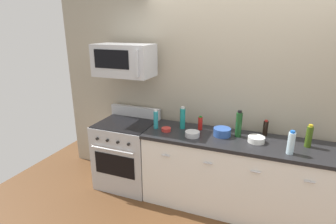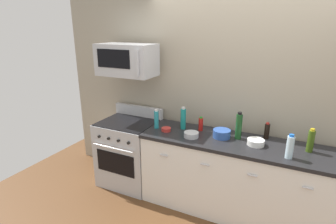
{
  "view_description": "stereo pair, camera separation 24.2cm",
  "coord_description": "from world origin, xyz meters",
  "px_view_note": "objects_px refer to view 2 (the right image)",
  "views": [
    {
      "loc": [
        0.31,
        -2.94,
        2.17
      ],
      "look_at": [
        -0.83,
        -0.05,
        1.17
      ],
      "focal_mm": 28.7,
      "sensor_mm": 36.0,
      "label": 1
    },
    {
      "loc": [
        0.53,
        -2.84,
        2.17
      ],
      "look_at": [
        -0.83,
        -0.05,
        1.17
      ],
      "focal_mm": 28.7,
      "sensor_mm": 36.0,
      "label": 2
    }
  ],
  "objects_px": {
    "bottle_hot_sauce_red": "(201,124)",
    "bottle_olive_oil": "(311,141)",
    "range_oven": "(129,152)",
    "bottle_wine_green": "(238,126)",
    "bowl_white_ceramic": "(256,142)",
    "bottle_sparkling_teal": "(183,118)",
    "bottle_water_clear": "(290,147)",
    "bottle_soy_sauce_dark": "(267,131)",
    "bowl_steel_prep": "(191,135)",
    "microwave": "(127,60)",
    "bowl_red_small": "(166,129)",
    "bottle_dish_soap": "(156,119)",
    "bowl_blue_mixing": "(222,133)"
  },
  "relations": [
    {
      "from": "microwave",
      "to": "bottle_hot_sauce_red",
      "type": "relative_size",
      "value": 4.21
    },
    {
      "from": "bottle_hot_sauce_red",
      "to": "bottle_olive_oil",
      "type": "bearing_deg",
      "value": -3.07
    },
    {
      "from": "bowl_steel_prep",
      "to": "bowl_blue_mixing",
      "type": "xyz_separation_m",
      "value": [
        0.32,
        0.15,
        0.02
      ]
    },
    {
      "from": "bottle_wine_green",
      "to": "bowl_white_ceramic",
      "type": "distance_m",
      "value": 0.26
    },
    {
      "from": "range_oven",
      "to": "bottle_sparkling_teal",
      "type": "xyz_separation_m",
      "value": [
        0.77,
        0.1,
        0.59
      ]
    },
    {
      "from": "bowl_red_small",
      "to": "range_oven",
      "type": "bearing_deg",
      "value": 173.86
    },
    {
      "from": "bottle_hot_sauce_red",
      "to": "bowl_red_small",
      "type": "relative_size",
      "value": 1.5
    },
    {
      "from": "bottle_dish_soap",
      "to": "bowl_red_small",
      "type": "relative_size",
      "value": 2.09
    },
    {
      "from": "bottle_hot_sauce_red",
      "to": "bottle_sparkling_teal",
      "type": "distance_m",
      "value": 0.23
    },
    {
      "from": "bowl_steel_prep",
      "to": "bowl_white_ceramic",
      "type": "bearing_deg",
      "value": 8.94
    },
    {
      "from": "bottle_water_clear",
      "to": "bowl_white_ceramic",
      "type": "relative_size",
      "value": 1.36
    },
    {
      "from": "range_oven",
      "to": "bottle_water_clear",
      "type": "bearing_deg",
      "value": -4.95
    },
    {
      "from": "microwave",
      "to": "bowl_steel_prep",
      "type": "relative_size",
      "value": 4.31
    },
    {
      "from": "bottle_dish_soap",
      "to": "bowl_blue_mixing",
      "type": "bearing_deg",
      "value": 4.6
    },
    {
      "from": "bottle_olive_oil",
      "to": "bowl_red_small",
      "type": "relative_size",
      "value": 2.15
    },
    {
      "from": "bottle_hot_sauce_red",
      "to": "bowl_white_ceramic",
      "type": "height_order",
      "value": "bottle_hot_sauce_red"
    },
    {
      "from": "bottle_sparkling_teal",
      "to": "bottle_wine_green",
      "type": "bearing_deg",
      "value": -1.02
    },
    {
      "from": "bottle_wine_green",
      "to": "bowl_red_small",
      "type": "distance_m",
      "value": 0.87
    },
    {
      "from": "bottle_sparkling_teal",
      "to": "bowl_steel_prep",
      "type": "distance_m",
      "value": 0.3
    },
    {
      "from": "microwave",
      "to": "bowl_red_small",
      "type": "relative_size",
      "value": 6.3
    },
    {
      "from": "bowl_blue_mixing",
      "to": "bottle_olive_oil",
      "type": "bearing_deg",
      "value": 2.18
    },
    {
      "from": "bottle_wine_green",
      "to": "bottle_hot_sauce_red",
      "type": "bearing_deg",
      "value": 173.88
    },
    {
      "from": "bowl_red_small",
      "to": "bowl_white_ceramic",
      "type": "bearing_deg",
      "value": 3.65
    },
    {
      "from": "microwave",
      "to": "bottle_water_clear",
      "type": "height_order",
      "value": "microwave"
    },
    {
      "from": "microwave",
      "to": "bottle_hot_sauce_red",
      "type": "distance_m",
      "value": 1.25
    },
    {
      "from": "bottle_sparkling_teal",
      "to": "bottle_water_clear",
      "type": "distance_m",
      "value": 1.28
    },
    {
      "from": "bottle_dish_soap",
      "to": "bottle_sparkling_teal",
      "type": "height_order",
      "value": "bottle_sparkling_teal"
    },
    {
      "from": "bowl_steel_prep",
      "to": "bowl_red_small",
      "type": "xyz_separation_m",
      "value": [
        -0.35,
        0.04,
        -0.01
      ]
    },
    {
      "from": "bottle_dish_soap",
      "to": "bowl_red_small",
      "type": "height_order",
      "value": "bottle_dish_soap"
    },
    {
      "from": "bottle_hot_sauce_red",
      "to": "bottle_soy_sauce_dark",
      "type": "distance_m",
      "value": 0.77
    },
    {
      "from": "range_oven",
      "to": "bottle_water_clear",
      "type": "height_order",
      "value": "bottle_water_clear"
    },
    {
      "from": "range_oven",
      "to": "bottle_wine_green",
      "type": "bearing_deg",
      "value": 3.47
    },
    {
      "from": "bottle_hot_sauce_red",
      "to": "bottle_wine_green",
      "type": "height_order",
      "value": "bottle_wine_green"
    },
    {
      "from": "bottle_soy_sauce_dark",
      "to": "bowl_steel_prep",
      "type": "bearing_deg",
      "value": -156.42
    },
    {
      "from": "bottle_wine_green",
      "to": "bowl_steel_prep",
      "type": "bearing_deg",
      "value": -158.08
    },
    {
      "from": "bottle_sparkling_teal",
      "to": "bowl_red_small",
      "type": "relative_size",
      "value": 2.43
    },
    {
      "from": "bottle_soy_sauce_dark",
      "to": "bowl_red_small",
      "type": "relative_size",
      "value": 1.64
    },
    {
      "from": "range_oven",
      "to": "bottle_olive_oil",
      "type": "relative_size",
      "value": 4.22
    },
    {
      "from": "bottle_dish_soap",
      "to": "bottle_soy_sauce_dark",
      "type": "distance_m",
      "value": 1.33
    },
    {
      "from": "bottle_sparkling_teal",
      "to": "bottle_water_clear",
      "type": "height_order",
      "value": "bottle_sparkling_teal"
    },
    {
      "from": "bottle_dish_soap",
      "to": "bottle_sparkling_teal",
      "type": "xyz_separation_m",
      "value": [
        0.31,
        0.13,
        0.02
      ]
    },
    {
      "from": "bottle_dish_soap",
      "to": "bowl_red_small",
      "type": "xyz_separation_m",
      "value": [
        0.16,
        -0.04,
        -0.09
      ]
    },
    {
      "from": "bowl_white_ceramic",
      "to": "bowl_red_small",
      "type": "bearing_deg",
      "value": -176.35
    },
    {
      "from": "bowl_steel_prep",
      "to": "bottle_water_clear",
      "type": "bearing_deg",
      "value": -3.51
    },
    {
      "from": "bottle_olive_oil",
      "to": "bottle_soy_sauce_dark",
      "type": "height_order",
      "value": "bottle_olive_oil"
    },
    {
      "from": "bottle_olive_oil",
      "to": "bowl_red_small",
      "type": "height_order",
      "value": "bottle_olive_oil"
    },
    {
      "from": "bowl_steel_prep",
      "to": "bottle_sparkling_teal",
      "type": "bearing_deg",
      "value": 132.5
    },
    {
      "from": "bottle_olive_oil",
      "to": "bottle_wine_green",
      "type": "height_order",
      "value": "bottle_wine_green"
    },
    {
      "from": "bottle_dish_soap",
      "to": "bowl_red_small",
      "type": "bearing_deg",
      "value": -13.91
    },
    {
      "from": "bottle_soy_sauce_dark",
      "to": "bottle_hot_sauce_red",
      "type": "bearing_deg",
      "value": -172.74
    }
  ]
}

